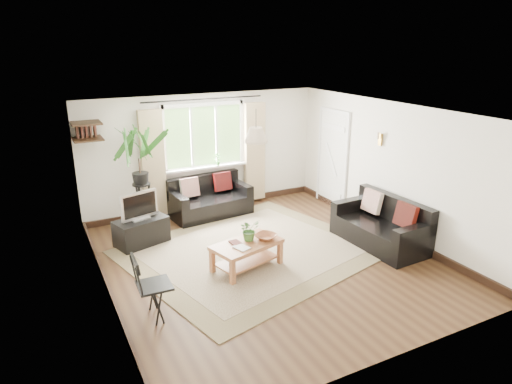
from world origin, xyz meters
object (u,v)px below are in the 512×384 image
tv_stand (141,232)px  palm_stand (141,180)px  sofa_back (210,198)px  sofa_right (380,223)px  coffee_table (247,256)px  folding_chair (154,286)px

tv_stand → palm_stand: palm_stand is taller
sofa_back → palm_stand: 1.51m
sofa_right → coffee_table: bearing=-98.5°
tv_stand → coffee_table: bearing=-69.6°
sofa_right → folding_chair: bearing=-87.0°
sofa_right → palm_stand: palm_stand is taller
sofa_right → tv_stand: 4.14m
sofa_back → coffee_table: 2.42m
sofa_right → palm_stand: bearing=-128.9°
palm_stand → folding_chair: bearing=-101.1°
tv_stand → palm_stand: bearing=55.8°
sofa_right → palm_stand: 4.35m
palm_stand → folding_chair: (-0.58, -2.95, -0.53)m
coffee_table → palm_stand: (-1.04, 2.30, 0.75)m
sofa_back → folding_chair: folding_chair is taller
sofa_right → palm_stand: (-3.47, 2.55, 0.58)m
sofa_back → coffee_table: size_ratio=1.48×
sofa_right → coffee_table: sofa_right is taller
sofa_back → palm_stand: size_ratio=0.82×
sofa_back → sofa_right: sofa_right is taller
sofa_back → coffee_table: sofa_back is taller
sofa_right → folding_chair: folding_chair is taller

